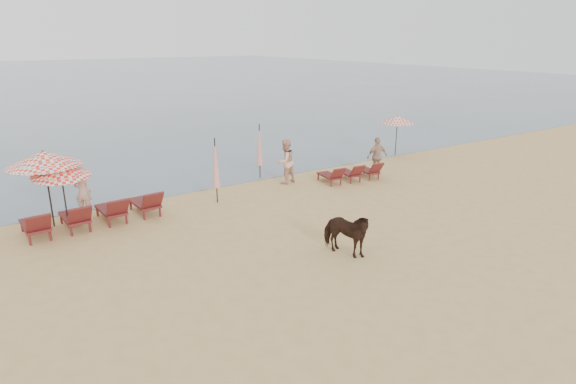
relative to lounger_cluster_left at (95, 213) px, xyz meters
name	(u,v)px	position (x,y,z in m)	size (l,w,h in m)	color
ground	(391,279)	(5.69, -8.27, -0.48)	(120.00, 120.00, 0.00)	tan
sea	(30,78)	(5.69, 71.73, -0.48)	(160.00, 140.00, 0.06)	#51606B
lounger_cluster_left	(95,213)	(0.00, 0.00, 0.00)	(4.46, 2.11, 0.69)	maroon
lounger_cluster_right	(351,172)	(10.83, -0.59, -0.08)	(2.77, 1.84, 0.57)	maroon
umbrella_open_left_a	(44,158)	(-1.21, 0.76, 1.90)	(2.33, 2.33, 2.65)	black
umbrella_open_left_b	(60,169)	(-0.81, 0.39, 1.57)	(1.85, 1.89, 2.36)	black
umbrella_open_right	(398,120)	(15.98, 1.77, 1.51)	(1.81, 1.81, 2.21)	black
umbrella_closed_left	(260,145)	(7.67, 2.08, 1.05)	(0.30, 0.30, 2.49)	black
umbrella_closed_right	(216,163)	(4.53, -0.01, 1.09)	(0.31, 0.31, 2.56)	black
cow	(345,233)	(5.62, -6.43, 0.21)	(0.75, 1.64, 1.39)	black
beachgoer_left	(83,192)	(-0.04, 1.56, 0.33)	(0.59, 0.39, 1.61)	tan
beachgoer_right_a	(285,162)	(8.19, 0.75, 0.50)	(0.95, 0.74, 1.96)	tan
beachgoer_right_b	(377,156)	(12.47, -0.47, 0.41)	(1.05, 0.44, 1.79)	tan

